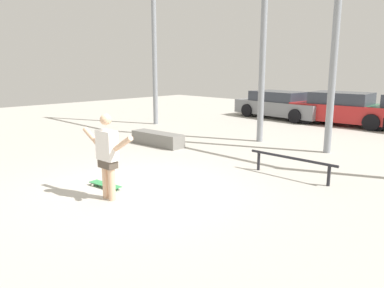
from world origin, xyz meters
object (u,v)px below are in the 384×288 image
object	(u,v)px
grind_rail	(292,162)
parked_car_grey	(280,105)
parked_car_red	(344,109)
grind_box	(158,139)
skateboarder	(107,153)
skateboard	(105,185)

from	to	relation	value
grind_rail	parked_car_grey	xyz separation A→B (m)	(-5.46, 8.30, 0.26)
parked_car_red	grind_box	bearing A→B (deg)	-110.18
skateboarder	grind_box	size ratio (longest dim) A/B	0.87
skateboard	grind_rail	bearing A→B (deg)	47.56
grind_box	parked_car_grey	bearing A→B (deg)	94.72
parked_car_grey	skateboard	bearing A→B (deg)	-69.23
skateboarder	grind_box	distance (m)	4.93
grind_box	parked_car_red	xyz separation A→B (m)	(2.32, 8.27, 0.46)
parked_car_grey	parked_car_red	bearing A→B (deg)	7.60
skateboarder	grind_rail	distance (m)	4.05
skateboarder	parked_car_grey	world-z (taller)	skateboarder
skateboard	grind_rail	xyz separation A→B (m)	(2.32, 3.33, 0.30)
skateboard	grind_box	distance (m)	4.25
skateboarder	grind_box	xyz separation A→B (m)	(-3.10, 3.77, -0.68)
skateboard	parked_car_grey	xyz separation A→B (m)	(-3.14, 11.63, 0.56)
skateboarder	skateboard	distance (m)	1.08
skateboard	grind_box	world-z (taller)	grind_box
skateboarder	parked_car_red	size ratio (longest dim) A/B	0.37
parked_car_grey	parked_car_red	xyz separation A→B (m)	(3.00, 0.10, 0.04)
grind_rail	parked_car_red	bearing A→B (deg)	106.34
grind_box	parked_car_grey	distance (m)	8.21
skateboarder	parked_car_grey	distance (m)	12.53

